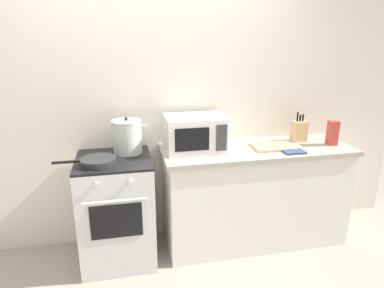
{
  "coord_description": "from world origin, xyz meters",
  "views": [
    {
      "loc": [
        -0.27,
        -2.06,
        1.85
      ],
      "look_at": [
        0.3,
        0.6,
        1.0
      ],
      "focal_mm": 31.87,
      "sensor_mm": 36.0,
      "label": 1
    }
  ],
  "objects_px": {
    "frying_pan": "(98,161)",
    "knife_block": "(299,131)",
    "stock_pot": "(127,136)",
    "oven_mitt": "(294,151)",
    "microwave": "(195,133)",
    "stove": "(117,210)",
    "cutting_board": "(273,146)",
    "pasta_box": "(333,133)"
  },
  "relations": [
    {
      "from": "frying_pan",
      "to": "knife_block",
      "type": "bearing_deg",
      "value": 7.77
    },
    {
      "from": "stock_pot",
      "to": "oven_mitt",
      "type": "bearing_deg",
      "value": -11.93
    },
    {
      "from": "microwave",
      "to": "oven_mitt",
      "type": "height_order",
      "value": "microwave"
    },
    {
      "from": "microwave",
      "to": "oven_mitt",
      "type": "distance_m",
      "value": 0.86
    },
    {
      "from": "stove",
      "to": "cutting_board",
      "type": "bearing_deg",
      "value": 0.05
    },
    {
      "from": "stock_pot",
      "to": "frying_pan",
      "type": "relative_size",
      "value": 0.7
    },
    {
      "from": "oven_mitt",
      "to": "frying_pan",
      "type": "bearing_deg",
      "value": 178.17
    },
    {
      "from": "frying_pan",
      "to": "pasta_box",
      "type": "xyz_separation_m",
      "value": [
        2.06,
        0.08,
        0.08
      ]
    },
    {
      "from": "stove",
      "to": "cutting_board",
      "type": "distance_m",
      "value": 1.47
    },
    {
      "from": "microwave",
      "to": "cutting_board",
      "type": "relative_size",
      "value": 1.39
    },
    {
      "from": "oven_mitt",
      "to": "stock_pot",
      "type": "bearing_deg",
      "value": 168.07
    },
    {
      "from": "stock_pot",
      "to": "pasta_box",
      "type": "height_order",
      "value": "stock_pot"
    },
    {
      "from": "knife_block",
      "to": "pasta_box",
      "type": "relative_size",
      "value": 1.26
    },
    {
      "from": "stove",
      "to": "knife_block",
      "type": "distance_m",
      "value": 1.8
    },
    {
      "from": "knife_block",
      "to": "pasta_box",
      "type": "distance_m",
      "value": 0.29
    },
    {
      "from": "stove",
      "to": "knife_block",
      "type": "height_order",
      "value": "knife_block"
    },
    {
      "from": "microwave",
      "to": "knife_block",
      "type": "relative_size",
      "value": 1.8
    },
    {
      "from": "pasta_box",
      "to": "oven_mitt",
      "type": "xyz_separation_m",
      "value": [
        -0.44,
        -0.13,
        -0.1
      ]
    },
    {
      "from": "knife_block",
      "to": "oven_mitt",
      "type": "height_order",
      "value": "knife_block"
    },
    {
      "from": "pasta_box",
      "to": "stock_pot",
      "type": "bearing_deg",
      "value": 174.94
    },
    {
      "from": "stock_pot",
      "to": "microwave",
      "type": "height_order",
      "value": "stock_pot"
    },
    {
      "from": "cutting_board",
      "to": "frying_pan",
      "type": "bearing_deg",
      "value": -175.87
    },
    {
      "from": "cutting_board",
      "to": "microwave",
      "type": "bearing_deg",
      "value": 173.61
    },
    {
      "from": "stock_pot",
      "to": "oven_mitt",
      "type": "distance_m",
      "value": 1.41
    },
    {
      "from": "microwave",
      "to": "cutting_board",
      "type": "distance_m",
      "value": 0.72
    },
    {
      "from": "knife_block",
      "to": "oven_mitt",
      "type": "xyz_separation_m",
      "value": [
        -0.21,
        -0.3,
        -0.09
      ]
    },
    {
      "from": "microwave",
      "to": "pasta_box",
      "type": "height_order",
      "value": "microwave"
    },
    {
      "from": "stove",
      "to": "frying_pan",
      "type": "bearing_deg",
      "value": -137.04
    },
    {
      "from": "stock_pot",
      "to": "pasta_box",
      "type": "xyz_separation_m",
      "value": [
        1.82,
        -0.16,
        -0.03
      ]
    },
    {
      "from": "stove",
      "to": "frying_pan",
      "type": "xyz_separation_m",
      "value": [
        -0.12,
        -0.11,
        0.48
      ]
    },
    {
      "from": "microwave",
      "to": "cutting_board",
      "type": "bearing_deg",
      "value": -6.39
    },
    {
      "from": "frying_pan",
      "to": "knife_block",
      "type": "distance_m",
      "value": 1.84
    },
    {
      "from": "frying_pan",
      "to": "stove",
      "type": "bearing_deg",
      "value": 42.96
    },
    {
      "from": "frying_pan",
      "to": "cutting_board",
      "type": "xyz_separation_m",
      "value": [
        1.5,
        0.11,
        -0.02
      ]
    },
    {
      "from": "microwave",
      "to": "knife_block",
      "type": "distance_m",
      "value": 1.02
    },
    {
      "from": "pasta_box",
      "to": "knife_block",
      "type": "bearing_deg",
      "value": 144.36
    },
    {
      "from": "cutting_board",
      "to": "knife_block",
      "type": "bearing_deg",
      "value": 23.69
    },
    {
      "from": "frying_pan",
      "to": "cutting_board",
      "type": "height_order",
      "value": "frying_pan"
    },
    {
      "from": "frying_pan",
      "to": "oven_mitt",
      "type": "height_order",
      "value": "frying_pan"
    },
    {
      "from": "frying_pan",
      "to": "knife_block",
      "type": "height_order",
      "value": "knife_block"
    },
    {
      "from": "stove",
      "to": "microwave",
      "type": "distance_m",
      "value": 0.92
    },
    {
      "from": "stock_pot",
      "to": "oven_mitt",
      "type": "xyz_separation_m",
      "value": [
        1.38,
        -0.29,
        -0.13
      ]
    }
  ]
}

